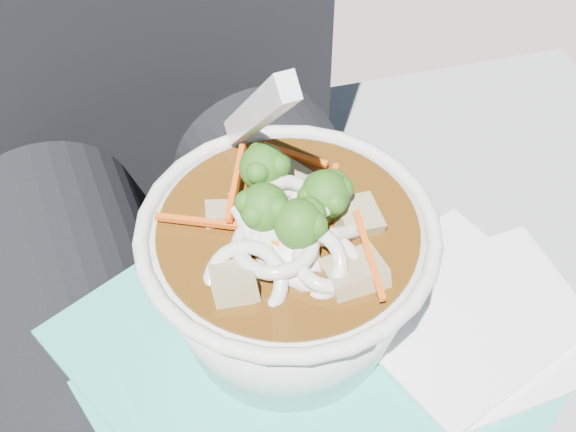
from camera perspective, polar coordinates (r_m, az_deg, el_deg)
name	(u,v)px	position (r m, az deg, el deg)	size (l,w,h in m)	color
stone_ledge	(207,416)	(0.92, -5.79, -13.97)	(1.00, 0.50, 0.45)	gray
lap	(240,394)	(0.59, -3.42, -12.49)	(0.34, 0.48, 0.15)	black
person_body	(198,276)	(0.61, -6.42, -4.26)	(0.34, 0.94, 0.99)	black
plastic_bag	(308,378)	(0.50, 1.40, -11.45)	(0.30, 0.37, 0.02)	#2BB793
napkins	(475,318)	(0.52, 13.18, -7.04)	(0.16, 0.15, 0.01)	white
udon_bowl	(288,267)	(0.46, 0.01, -3.66)	(0.18, 0.18, 0.20)	white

